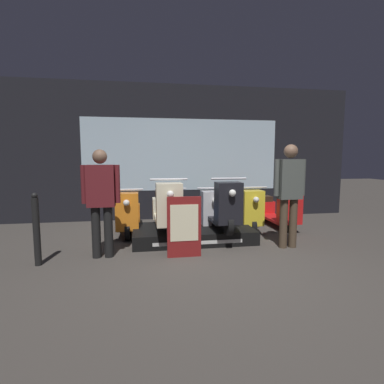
# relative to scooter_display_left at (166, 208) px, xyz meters

# --- Properties ---
(ground_plane) EXTENTS (30.00, 30.00, 0.00)m
(ground_plane) POSITION_rel_scooter_display_left_xyz_m (0.57, -1.37, -0.60)
(ground_plane) COLOR #423D38
(shop_wall_back) EXTENTS (8.50, 0.09, 3.20)m
(shop_wall_back) POSITION_rel_scooter_display_left_xyz_m (0.57, 2.04, 1.00)
(shop_wall_back) COLOR black
(shop_wall_back) RESTS_ON ground_plane
(display_platform) EXTENTS (2.12, 1.14, 0.23)m
(display_platform) POSITION_rel_scooter_display_left_xyz_m (0.48, 0.04, -0.49)
(display_platform) COLOR black
(display_platform) RESTS_ON ground_plane
(scooter_display_left) EXTENTS (0.57, 1.72, 0.93)m
(scooter_display_left) POSITION_rel_scooter_display_left_xyz_m (0.00, 0.00, 0.00)
(scooter_display_left) COLOR black
(scooter_display_left) RESTS_ON display_platform
(scooter_display_right) EXTENTS (0.57, 1.72, 0.93)m
(scooter_display_right) POSITION_rel_scooter_display_left_xyz_m (0.96, 0.00, 0.00)
(scooter_display_right) COLOR black
(scooter_display_right) RESTS_ON display_platform
(scooter_backrow_0) EXTENTS (0.57, 1.72, 0.93)m
(scooter_backrow_0) POSITION_rel_scooter_display_left_xyz_m (-0.68, 0.81, -0.23)
(scooter_backrow_0) COLOR black
(scooter_backrow_0) RESTS_ON ground_plane
(scooter_backrow_1) EXTENTS (0.57, 1.72, 0.93)m
(scooter_backrow_1) POSITION_rel_scooter_display_left_xyz_m (0.10, 0.81, -0.23)
(scooter_backrow_1) COLOR black
(scooter_backrow_1) RESTS_ON ground_plane
(scooter_backrow_2) EXTENTS (0.57, 1.72, 0.93)m
(scooter_backrow_2) POSITION_rel_scooter_display_left_xyz_m (0.88, 0.81, -0.23)
(scooter_backrow_2) COLOR black
(scooter_backrow_2) RESTS_ON ground_plane
(scooter_backrow_3) EXTENTS (0.57, 1.72, 0.93)m
(scooter_backrow_3) POSITION_rel_scooter_display_left_xyz_m (1.66, 0.81, -0.23)
(scooter_backrow_3) COLOR black
(scooter_backrow_3) RESTS_ON ground_plane
(scooter_backrow_4) EXTENTS (0.57, 1.72, 0.93)m
(scooter_backrow_4) POSITION_rel_scooter_display_left_xyz_m (2.45, 0.81, -0.23)
(scooter_backrow_4) COLOR black
(scooter_backrow_4) RESTS_ON ground_plane
(person_left_browsing) EXTENTS (0.55, 0.22, 1.60)m
(person_left_browsing) POSITION_rel_scooter_display_left_xyz_m (-1.00, -0.68, 0.33)
(person_left_browsing) COLOR black
(person_left_browsing) RESTS_ON ground_plane
(person_right_browsing) EXTENTS (0.53, 0.22, 1.69)m
(person_right_browsing) POSITION_rel_scooter_display_left_xyz_m (1.96, -0.68, 0.38)
(person_right_browsing) COLOR #473828
(person_right_browsing) RESTS_ON ground_plane
(price_sign_board) EXTENTS (0.51, 0.04, 0.91)m
(price_sign_board) POSITION_rel_scooter_display_left_xyz_m (0.19, -0.87, -0.14)
(price_sign_board) COLOR maroon
(price_sign_board) RESTS_ON ground_plane
(street_bollard) EXTENTS (0.09, 0.09, 1.01)m
(street_bollard) POSITION_rel_scooter_display_left_xyz_m (-1.85, -0.88, -0.10)
(street_bollard) COLOR black
(street_bollard) RESTS_ON ground_plane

